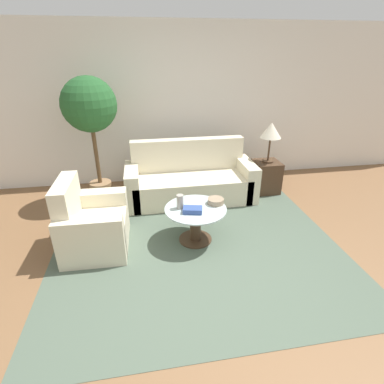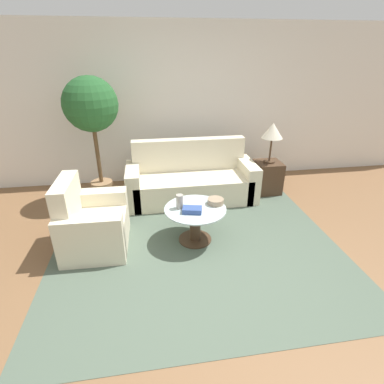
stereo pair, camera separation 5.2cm
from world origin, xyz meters
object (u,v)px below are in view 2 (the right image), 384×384
(coffee_table, at_px, (195,220))
(bowl, at_px, (216,201))
(vase, at_px, (180,202))
(book_stack, at_px, (192,210))
(table_lamp, at_px, (273,132))
(potted_plant, at_px, (91,111))
(armchair, at_px, (90,225))
(sofa_main, at_px, (191,181))

(coffee_table, relative_size, bowl, 3.75)
(vase, distance_m, book_stack, 0.19)
(coffee_table, distance_m, bowl, 0.34)
(coffee_table, bearing_deg, table_lamp, 40.79)
(table_lamp, height_order, book_stack, table_lamp)
(bowl, bearing_deg, vase, -174.42)
(vase, relative_size, book_stack, 0.71)
(coffee_table, xyz_separation_m, book_stack, (-0.05, -0.09, 0.19))
(book_stack, bearing_deg, potted_plant, 143.43)
(armchair, height_order, book_stack, armchair)
(armchair, xyz_separation_m, potted_plant, (-0.01, 1.28, 1.10))
(sofa_main, bearing_deg, potted_plant, 174.14)
(table_lamp, height_order, potted_plant, potted_plant)
(book_stack, bearing_deg, armchair, -174.38)
(potted_plant, bearing_deg, table_lamp, -2.93)
(armchair, relative_size, coffee_table, 1.20)
(coffee_table, distance_m, potted_plant, 2.15)
(armchair, relative_size, table_lamp, 1.40)
(coffee_table, height_order, vase, vase)
(table_lamp, bearing_deg, coffee_table, -139.21)
(bowl, distance_m, book_stack, 0.36)
(armchair, distance_m, potted_plant, 1.68)
(armchair, height_order, table_lamp, table_lamp)
(armchair, bearing_deg, bowl, -88.75)
(armchair, height_order, bowl, armchair)
(table_lamp, xyz_separation_m, book_stack, (-1.46, -1.31, -0.54))
(table_lamp, relative_size, book_stack, 2.55)
(armchair, height_order, vase, armchair)
(vase, bearing_deg, coffee_table, -10.09)
(coffee_table, height_order, book_stack, book_stack)
(sofa_main, relative_size, potted_plant, 1.07)
(vase, bearing_deg, sofa_main, 75.12)
(potted_plant, distance_m, book_stack, 2.09)
(table_lamp, bearing_deg, sofa_main, -179.72)
(sofa_main, bearing_deg, armchair, -140.59)
(coffee_table, height_order, potted_plant, potted_plant)
(table_lamp, distance_m, vase, 2.04)
(potted_plant, relative_size, book_stack, 7.49)
(table_lamp, relative_size, vase, 3.61)
(armchair, height_order, coffee_table, armchair)
(vase, xyz_separation_m, book_stack, (0.13, -0.12, -0.06))
(potted_plant, xyz_separation_m, bowl, (1.52, -1.28, -0.90))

